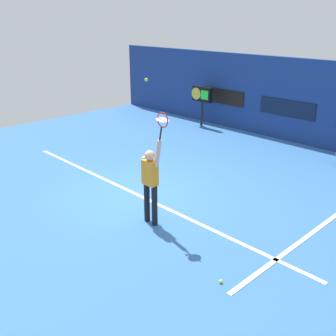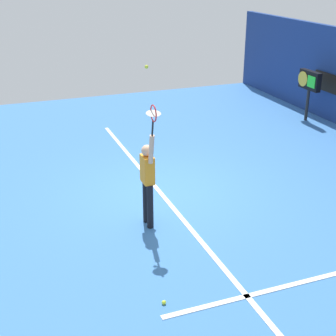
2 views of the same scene
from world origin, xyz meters
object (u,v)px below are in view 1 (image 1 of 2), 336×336
at_px(tennis_player, 150,181).
at_px(scoreboard_clock, 202,96).
at_px(tennis_racket, 162,121).
at_px(tennis_ball, 146,80).
at_px(spare_ball, 221,281).

distance_m(tennis_player, scoreboard_clock, 8.55).
bearing_deg(scoreboard_clock, tennis_player, -56.07).
xyz_separation_m(tennis_racket, tennis_ball, (-0.53, 0.06, 0.74)).
bearing_deg(tennis_ball, tennis_racket, -6.76).
height_order(tennis_player, spare_ball, tennis_player).
bearing_deg(scoreboard_clock, spare_ball, -46.74).
relative_size(tennis_player, scoreboard_clock, 1.22).
distance_m(tennis_racket, tennis_ball, 0.91).
height_order(tennis_racket, tennis_ball, tennis_ball).
height_order(tennis_racket, spare_ball, tennis_racket).
relative_size(tennis_player, spare_ball, 29.23).
xyz_separation_m(scoreboard_clock, spare_ball, (7.22, -7.67, -1.23)).
bearing_deg(tennis_ball, scoreboard_clock, 123.35).
bearing_deg(spare_ball, tennis_ball, 166.20).
bearing_deg(tennis_ball, tennis_player, -22.37).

